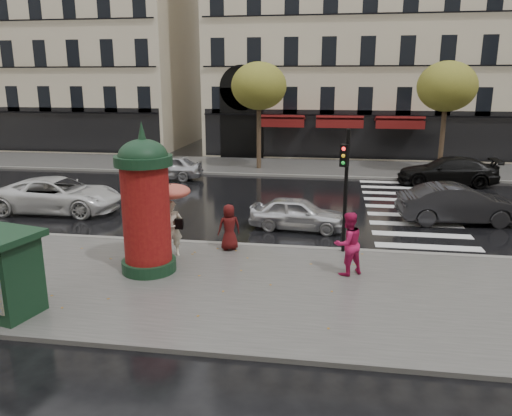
% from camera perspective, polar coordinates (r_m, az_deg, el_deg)
% --- Properties ---
extents(ground, '(160.00, 160.00, 0.00)m').
position_cam_1_polar(ground, '(14.40, -2.41, -8.43)').
color(ground, black).
rests_on(ground, ground).
extents(near_sidewalk, '(90.00, 7.00, 0.12)m').
position_cam_1_polar(near_sidewalk, '(13.93, -2.82, -9.00)').
color(near_sidewalk, '#474744').
rests_on(near_sidewalk, ground).
extents(far_sidewalk, '(90.00, 6.00, 0.12)m').
position_cam_1_polar(far_sidewalk, '(32.58, 4.08, 4.69)').
color(far_sidewalk, '#474744').
rests_on(far_sidewalk, ground).
extents(near_kerb, '(90.00, 0.25, 0.14)m').
position_cam_1_polar(near_kerb, '(17.13, -0.47, -4.35)').
color(near_kerb, slate).
rests_on(near_kerb, ground).
extents(far_kerb, '(90.00, 0.25, 0.14)m').
position_cam_1_polar(far_kerb, '(29.64, 3.59, 3.73)').
color(far_kerb, slate).
rests_on(far_kerb, ground).
extents(zebra_crossing, '(3.60, 11.75, 0.01)m').
position_cam_1_polar(zebra_crossing, '(23.53, 16.80, 0.11)').
color(zebra_crossing, silver).
rests_on(zebra_crossing, ground).
extents(bldg_far_corner, '(26.00, 14.00, 22.90)m').
position_cam_1_polar(bldg_far_corner, '(43.50, 14.20, 21.65)').
color(bldg_far_corner, '#B7A88C').
rests_on(bldg_far_corner, ground).
extents(bldg_far_left, '(24.00, 14.00, 22.90)m').
position_cam_1_polar(bldg_far_left, '(49.87, -22.27, 20.09)').
color(bldg_far_left, '#B7A88C').
rests_on(bldg_far_left, ground).
extents(tree_far_left, '(3.40, 3.40, 6.64)m').
position_cam_1_polar(tree_far_left, '(31.34, 0.34, 13.73)').
color(tree_far_left, '#38281C').
rests_on(tree_far_left, ground).
extents(tree_far_right, '(3.40, 3.40, 6.64)m').
position_cam_1_polar(tree_far_right, '(31.65, 20.98, 12.80)').
color(tree_far_right, '#38281C').
rests_on(tree_far_right, ground).
extents(woman_umbrella, '(1.25, 1.25, 2.40)m').
position_cam_1_polar(woman_umbrella, '(15.88, -9.66, 0.05)').
color(woman_umbrella, beige).
rests_on(woman_umbrella, near_sidewalk).
extents(woman_red, '(1.14, 1.09, 1.85)m').
position_cam_1_polar(woman_red, '(14.55, 10.46, -4.03)').
color(woman_red, '#BE1751').
rests_on(woman_red, near_sidewalk).
extents(man_burgundy, '(0.89, 0.76, 1.53)m').
position_cam_1_polar(man_burgundy, '(16.44, -3.09, -2.20)').
color(man_burgundy, '#470E0E').
rests_on(man_burgundy, near_sidewalk).
extents(morris_column, '(1.63, 1.63, 4.38)m').
position_cam_1_polar(morris_column, '(14.59, -12.50, 0.72)').
color(morris_column, black).
rests_on(morris_column, near_sidewalk).
extents(traffic_light, '(0.30, 0.39, 4.00)m').
position_cam_1_polar(traffic_light, '(16.03, 10.16, 3.25)').
color(traffic_light, black).
rests_on(traffic_light, near_sidewalk).
extents(newsstand, '(1.97, 1.77, 2.04)m').
position_cam_1_polar(newsstand, '(13.34, -26.95, -6.59)').
color(newsstand, black).
rests_on(newsstand, near_sidewalk).
extents(car_silver, '(3.77, 1.77, 1.25)m').
position_cam_1_polar(car_silver, '(19.16, 4.78, -0.62)').
color(car_silver, silver).
rests_on(car_silver, ground).
extents(car_darkgrey, '(4.86, 2.09, 1.56)m').
position_cam_1_polar(car_darkgrey, '(21.45, 22.17, 0.41)').
color(car_darkgrey, black).
rests_on(car_darkgrey, ground).
extents(car_white, '(5.48, 2.64, 1.51)m').
position_cam_1_polar(car_white, '(23.17, -21.66, 1.38)').
color(car_white, silver).
rests_on(car_white, ground).
extents(car_black, '(5.24, 2.17, 1.51)m').
position_cam_1_polar(car_black, '(29.08, 21.03, 3.96)').
color(car_black, black).
rests_on(car_black, ground).
extents(car_far_silver, '(4.35, 2.09, 1.43)m').
position_cam_1_polar(car_far_silver, '(29.12, -10.30, 4.62)').
color(car_far_silver, '#B8B9BE').
rests_on(car_far_silver, ground).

